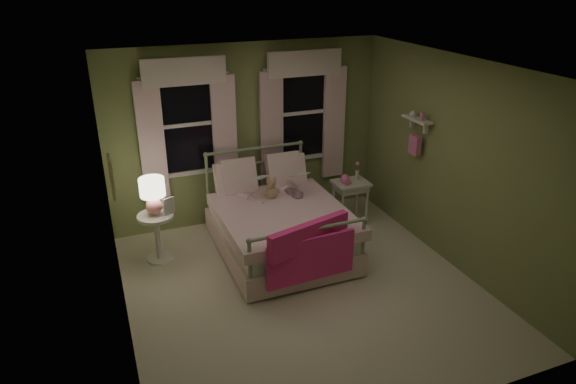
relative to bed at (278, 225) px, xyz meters
name	(u,v)px	position (x,y,z in m)	size (l,w,h in m)	color
room_shell	(304,188)	(-0.05, -0.96, 0.92)	(4.20, 4.20, 4.20)	beige
bed	(278,225)	(0.00, 0.00, 0.00)	(1.58, 2.04, 1.18)	white
pink_throw	(310,246)	(0.00, -1.03, 0.23)	(1.10, 0.39, 0.71)	#F22F89
child_left	(247,180)	(-0.28, 0.42, 0.52)	(0.24, 0.16, 0.66)	#F7D1DD
child_right	(286,173)	(0.28, 0.42, 0.54)	(0.35, 0.27, 0.71)	#F7D1DD
book_left	(253,183)	(-0.28, 0.17, 0.58)	(0.20, 0.27, 0.03)	beige
book_right	(293,180)	(0.28, 0.17, 0.54)	(0.20, 0.27, 0.02)	beige
teddy_bear	(271,189)	(0.00, 0.26, 0.41)	(0.23, 0.19, 0.31)	tan
nightstand_left	(157,231)	(-1.53, 0.34, 0.03)	(0.46, 0.46, 0.65)	white
table_lamp	(153,193)	(-1.53, 0.34, 0.57)	(0.31, 0.31, 0.48)	pink
book_nightstand	(164,215)	(-1.43, 0.26, 0.27)	(0.16, 0.22, 0.02)	beige
nightstand_right	(351,188)	(1.28, 0.40, 0.17)	(0.50, 0.40, 0.64)	white
pink_toy	(345,179)	(1.18, 0.39, 0.32)	(0.14, 0.19, 0.14)	pink
bud_vase	(357,171)	(1.40, 0.45, 0.41)	(0.06, 0.06, 0.28)	white
window_left	(188,120)	(-0.90, 1.07, 1.24)	(1.34, 0.13, 1.96)	black
window_right	(303,109)	(0.80, 1.07, 1.24)	(1.34, 0.13, 1.96)	black
wall_shelf	(416,132)	(1.85, -0.26, 1.14)	(0.15, 0.50, 0.60)	white
framed_picture	(112,177)	(-1.99, -0.36, 1.12)	(0.03, 0.32, 0.42)	beige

